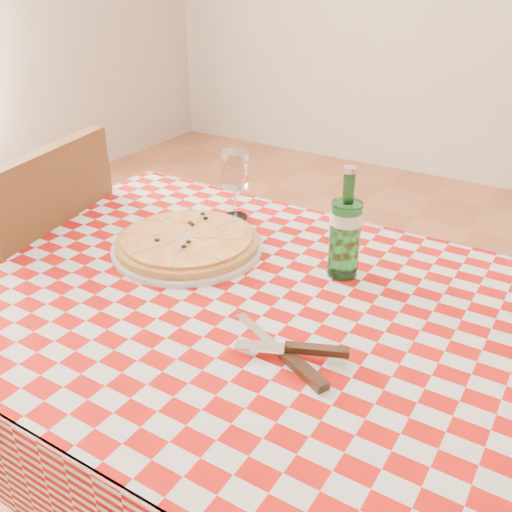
{
  "coord_description": "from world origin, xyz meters",
  "views": [
    {
      "loc": [
        0.5,
        -0.77,
        1.34
      ],
      "look_at": [
        -0.02,
        0.06,
        0.82
      ],
      "focal_mm": 40.0,
      "sensor_mm": 36.0,
      "label": 1
    }
  ],
  "objects_px": {
    "dining_table": "(249,341)",
    "water_bottle": "(346,223)",
    "chair_far": "(39,290)",
    "pizza_plate": "(187,241)",
    "wine_glass": "(235,185)"
  },
  "relations": [
    {
      "from": "dining_table",
      "to": "water_bottle",
      "type": "distance_m",
      "value": 0.3
    },
    {
      "from": "wine_glass",
      "to": "chair_far",
      "type": "bearing_deg",
      "value": -149.06
    },
    {
      "from": "chair_far",
      "to": "wine_glass",
      "type": "distance_m",
      "value": 0.61
    },
    {
      "from": "dining_table",
      "to": "chair_far",
      "type": "height_order",
      "value": "chair_far"
    },
    {
      "from": "dining_table",
      "to": "water_bottle",
      "type": "xyz_separation_m",
      "value": [
        0.11,
        0.18,
        0.21
      ]
    },
    {
      "from": "dining_table",
      "to": "wine_glass",
      "type": "bearing_deg",
      "value": 127.42
    },
    {
      "from": "wine_glass",
      "to": "water_bottle",
      "type": "bearing_deg",
      "value": -19.58
    },
    {
      "from": "wine_glass",
      "to": "pizza_plate",
      "type": "bearing_deg",
      "value": -87.51
    },
    {
      "from": "dining_table",
      "to": "chair_far",
      "type": "xyz_separation_m",
      "value": [
        -0.69,
        0.03,
        -0.12
      ]
    },
    {
      "from": "pizza_plate",
      "to": "wine_glass",
      "type": "relative_size",
      "value": 1.98
    },
    {
      "from": "water_bottle",
      "to": "wine_glass",
      "type": "height_order",
      "value": "water_bottle"
    },
    {
      "from": "chair_far",
      "to": "wine_glass",
      "type": "height_order",
      "value": "chair_far"
    },
    {
      "from": "dining_table",
      "to": "water_bottle",
      "type": "bearing_deg",
      "value": 58.4
    },
    {
      "from": "pizza_plate",
      "to": "wine_glass",
      "type": "xyz_separation_m",
      "value": [
        -0.01,
        0.2,
        0.06
      ]
    },
    {
      "from": "pizza_plate",
      "to": "wine_glass",
      "type": "bearing_deg",
      "value": 92.49
    }
  ]
}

